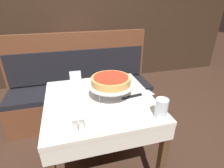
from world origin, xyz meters
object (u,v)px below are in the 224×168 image
object	(u,v)px
pizza_pan_stand	(111,85)
pepper_shaker	(82,124)
condiment_caddy	(75,47)
salt_shaker	(75,126)
deep_dish_pizza	(111,80)
dining_table_front	(100,109)
napkin_holder	(75,77)
pizza_server	(139,95)
dining_table_rear	(81,56)
booth_bench	(82,95)
water_glass_near	(161,108)

from	to	relation	value
pizza_pan_stand	pepper_shaker	xyz separation A→B (m)	(-0.25, -0.32, -0.06)
pepper_shaker	condiment_caddy	size ratio (longest dim) A/B	0.53
salt_shaker	condiment_caddy	world-z (taller)	condiment_caddy
deep_dish_pizza	condiment_caddy	world-z (taller)	deep_dish_pizza
dining_table_front	napkin_holder	bearing A→B (deg)	112.70
pizza_server	napkin_holder	distance (m)	0.60
salt_shaker	dining_table_front	bearing A→B (deg)	57.80
dining_table_front	pizza_pan_stand	world-z (taller)	pizza_pan_stand
pizza_pan_stand	condiment_caddy	world-z (taller)	condiment_caddy
dining_table_rear	booth_bench	distance (m)	0.74
salt_shaker	condiment_caddy	distance (m)	1.75
pizza_pan_stand	deep_dish_pizza	distance (m)	0.04
condiment_caddy	dining_table_front	bearing A→B (deg)	-86.97
dining_table_front	salt_shaker	size ratio (longest dim) A/B	9.70
booth_bench	pizza_pan_stand	distance (m)	1.02
napkin_holder	pepper_shaker	bearing A→B (deg)	-91.43
pizza_pan_stand	water_glass_near	xyz separation A→B (m)	(0.24, -0.32, -0.04)
deep_dish_pizza	salt_shaker	xyz separation A→B (m)	(-0.29, -0.32, -0.10)
dining_table_front	condiment_caddy	distance (m)	1.43
dining_table_front	water_glass_near	world-z (taller)	water_glass_near
pizza_server	water_glass_near	xyz separation A→B (m)	(0.03, -0.28, 0.06)
dining_table_rear	salt_shaker	size ratio (longest dim) A/B	9.01
dining_table_front	water_glass_near	distance (m)	0.49
pizza_server	booth_bench	bearing A→B (deg)	112.47
pizza_pan_stand	napkin_holder	distance (m)	0.43
water_glass_near	condiment_caddy	size ratio (longest dim) A/B	0.79
dining_table_front	condiment_caddy	world-z (taller)	condiment_caddy
dining_table_front	dining_table_rear	xyz separation A→B (m)	(0.01, 1.51, -0.02)
pizza_pan_stand	napkin_holder	world-z (taller)	pizza_pan_stand
pizza_server	condiment_caddy	world-z (taller)	condiment_caddy
dining_table_rear	pepper_shaker	bearing A→B (deg)	-95.36
pizza_pan_stand	deep_dish_pizza	xyz separation A→B (m)	(0.00, -0.00, 0.04)
water_glass_near	salt_shaker	bearing A→B (deg)	-179.48
booth_bench	deep_dish_pizza	xyz separation A→B (m)	(0.16, -0.85, 0.57)
pepper_shaker	dining_table_front	bearing A→B (deg)	62.92
dining_table_front	pepper_shaker	xyz separation A→B (m)	(-0.17, -0.32, 0.14)
dining_table_rear	condiment_caddy	xyz separation A→B (m)	(-0.08, -0.09, 0.16)
booth_bench	salt_shaker	world-z (taller)	booth_bench
dining_table_rear	water_glass_near	distance (m)	1.87
booth_bench	pizza_pan_stand	bearing A→B (deg)	-79.62
salt_shaker	napkin_holder	world-z (taller)	napkin_holder
pizza_server	water_glass_near	size ratio (longest dim) A/B	2.20
deep_dish_pizza	condiment_caddy	size ratio (longest dim) A/B	1.86
deep_dish_pizza	salt_shaker	size ratio (longest dim) A/B	3.50
dining_table_front	napkin_holder	world-z (taller)	napkin_holder
salt_shaker	pizza_server	bearing A→B (deg)	29.48
pepper_shaker	napkin_holder	bearing A→B (deg)	88.57
booth_bench	pepper_shaker	size ratio (longest dim) A/B	21.08
booth_bench	water_glass_near	bearing A→B (deg)	-71.19
dining_table_rear	pepper_shaker	world-z (taller)	pepper_shaker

